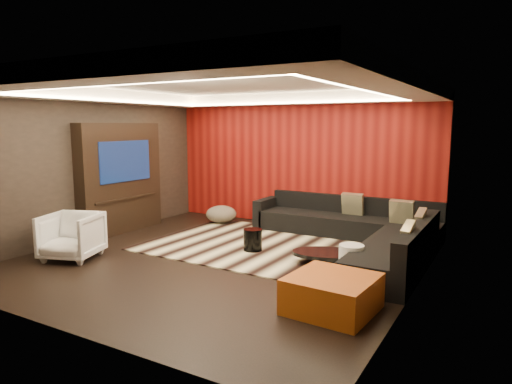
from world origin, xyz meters
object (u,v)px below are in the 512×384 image
Objects in this scene: white_side_table at (351,260)px; armchair at (72,236)px; orange_ottoman at (332,294)px; sectional_sofa at (361,233)px; coffee_table at (328,258)px; drum_stool at (253,240)px.

white_side_table is 0.54× the size of armchair.
sectional_sofa reaches higher than orange_ottoman.
coffee_table is 2.97× the size of drum_stool.
drum_stool is 0.83× the size of white_side_table.
coffee_table is 4.13m from armchair.
coffee_table is 1.34× the size of armchair.
armchair reaches higher than white_side_table.
armchair reaches higher than coffee_table.
sectional_sofa reaches higher than white_side_table.
armchair is (-2.33, -1.84, 0.17)m from drum_stool.
white_side_table is at bearing -32.72° from coffee_table.
sectional_sofa reaches higher than drum_stool.
sectional_sofa is at bearing 19.00° from armchair.
drum_stool is 1.95m from sectional_sofa.
drum_stool is at bearing -141.45° from sectional_sofa.
armchair is at bearing -154.68° from coffee_table.
coffee_table is at bearing -95.78° from sectional_sofa.
drum_stool is 2.97m from armchair.
coffee_table is 1.79m from orange_ottoman.
coffee_table is 1.31m from sectional_sofa.
armchair is at bearing -141.70° from drum_stool.
drum_stool is 2.71m from orange_ottoman.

